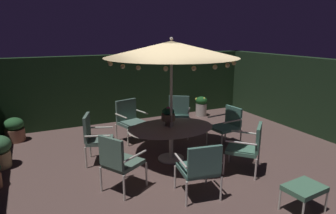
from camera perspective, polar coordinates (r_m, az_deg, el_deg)
The scene contains 16 objects.
ground_plane at distance 6.58m, azimuth 2.08°, elevation -10.05°, with size 8.50×7.12×0.02m, color brown.
hedge_backdrop_rear at distance 9.30m, azimuth -7.56°, elevation 3.82°, with size 8.50×0.30×2.05m, color #1A311A.
hedge_backdrop_right at distance 8.84m, azimuth 26.48°, elevation 1.88°, with size 0.30×7.12×2.05m, color #1D311D.
patio_dining_table at distance 6.31m, azimuth 0.62°, elevation -4.89°, with size 1.90×1.39×0.74m.
patio_umbrella at distance 5.97m, azimuth 0.66°, elevation 11.15°, with size 2.72×2.72×2.61m.
centerpiece_planter at distance 6.31m, azimuth 0.05°, elevation -1.57°, with size 0.30×0.30×0.42m.
patio_chair_north at distance 7.28m, azimuth 11.49°, elevation -3.21°, with size 0.69×0.64×0.94m.
patio_chair_northeast at distance 7.86m, azimuth 2.03°, elevation -1.24°, with size 0.83×0.82×1.04m.
patio_chair_east at distance 7.56m, azimuth -7.50°, elevation -2.06°, with size 0.77×0.72×1.03m.
patio_chair_southeast at distance 6.36m, azimuth -14.10°, elevation -5.37°, with size 0.71×0.73×1.06m.
patio_chair_south at distance 5.14m, azimuth -9.52°, elevation -10.09°, with size 0.82×0.80×1.04m.
patio_chair_southwest at distance 4.93m, azimuth 6.26°, elevation -11.45°, with size 0.72×0.72×0.98m.
patio_chair_west at distance 5.99m, azimuth 15.38°, elevation -7.14°, with size 0.90×0.90×0.99m.
ottoman_footrest at distance 5.11m, azimuth 24.99°, elevation -14.27°, with size 0.64×0.49×0.43m.
potted_plant_back_center at distance 9.79m, azimuth 6.48°, elevation 0.29°, with size 0.38×0.38×0.65m.
potted_plant_back_right at distance 8.42m, azimuth -27.70°, elevation -3.89°, with size 0.47×0.47×0.62m.
Camera 1 is at (-2.77, -5.31, 2.70)m, focal length 31.34 mm.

